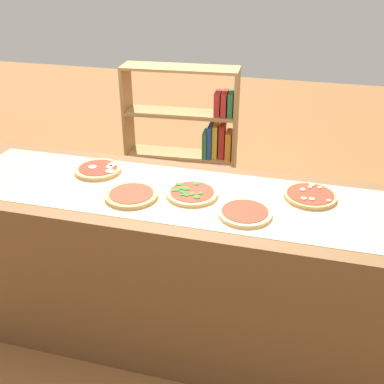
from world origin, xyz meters
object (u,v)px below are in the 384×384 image
Objects in this scene: pizza_spinach_2 at (192,193)px; bookshelf at (196,161)px; pizza_mozzarella_0 at (98,169)px; pizza_plain_3 at (245,213)px; pizza_plain_1 at (131,195)px; pizza_mushroom_4 at (310,196)px.

bookshelf is at bearing 103.19° from pizza_spinach_2.
pizza_mozzarella_0 is 1.02× the size of pizza_plain_3.
pizza_mushroom_4 reaches higher than pizza_plain_1.
pizza_mozzarella_0 is 1.15m from pizza_mushroom_4.
pizza_plain_1 is at bearing -160.85° from pizza_spinach_2.
pizza_spinach_2 reaches higher than pizza_plain_3.
pizza_plain_1 is 1.23m from bookshelf.
pizza_plain_1 is 0.30m from pizza_spinach_2.
pizza_plain_1 is 1.02× the size of pizza_spinach_2.
pizza_mushroom_4 is 0.20× the size of bookshelf.
pizza_mozzarella_0 is 0.99× the size of pizza_mushroom_4.
pizza_spinach_2 is (0.29, 0.10, 0.00)m from pizza_plain_1.
pizza_spinach_2 is 1.16m from bookshelf.
pizza_mushroom_4 is (0.58, 0.12, 0.00)m from pizza_spinach_2.
pizza_mushroom_4 reaches higher than pizza_plain_3.
pizza_spinach_2 is at bearing 156.73° from pizza_plain_3.
pizza_mozzarella_0 is 0.20× the size of bookshelf.
pizza_mozzarella_0 is 0.99× the size of pizza_spinach_2.
bookshelf reaches higher than pizza_spinach_2.
pizza_spinach_2 is at bearing 19.15° from pizza_plain_1.
pizza_mozzarella_0 is at bearing 163.62° from pizza_plain_3.
pizza_mushroom_4 is at bearing 40.61° from pizza_plain_3.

